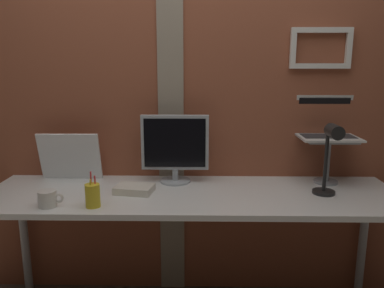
{
  "coord_description": "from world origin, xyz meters",
  "views": [
    {
      "loc": [
        0.11,
        -1.89,
        1.46
      ],
      "look_at": [
        0.08,
        0.16,
        1.02
      ],
      "focal_mm": 35.36,
      "sensor_mm": 36.0,
      "label": 1
    }
  ],
  "objects_px": {
    "whiteboard_panel": "(70,157)",
    "desk_lamp": "(330,152)",
    "laptop": "(326,126)",
    "coffee_mug": "(48,199)",
    "pen_cup": "(93,195)",
    "monitor": "(175,146)"
  },
  "relations": [
    {
      "from": "laptop",
      "to": "desk_lamp",
      "type": "relative_size",
      "value": 0.85
    },
    {
      "from": "desk_lamp",
      "to": "laptop",
      "type": "bearing_deg",
      "value": 76.71
    },
    {
      "from": "whiteboard_panel",
      "to": "desk_lamp",
      "type": "height_order",
      "value": "desk_lamp"
    },
    {
      "from": "whiteboard_panel",
      "to": "pen_cup",
      "type": "bearing_deg",
      "value": -60.01
    },
    {
      "from": "laptop",
      "to": "monitor",
      "type": "bearing_deg",
      "value": -175.43
    },
    {
      "from": "laptop",
      "to": "pen_cup",
      "type": "bearing_deg",
      "value": -159.53
    },
    {
      "from": "pen_cup",
      "to": "coffee_mug",
      "type": "distance_m",
      "value": 0.22
    },
    {
      "from": "desk_lamp",
      "to": "coffee_mug",
      "type": "xyz_separation_m",
      "value": [
        -1.42,
        -0.16,
        -0.2
      ]
    },
    {
      "from": "desk_lamp",
      "to": "coffee_mug",
      "type": "distance_m",
      "value": 1.44
    },
    {
      "from": "laptop",
      "to": "coffee_mug",
      "type": "xyz_separation_m",
      "value": [
        -1.49,
        -0.47,
        -0.29
      ]
    },
    {
      "from": "monitor",
      "to": "coffee_mug",
      "type": "relative_size",
      "value": 3.21
    },
    {
      "from": "laptop",
      "to": "desk_lamp",
      "type": "xyz_separation_m",
      "value": [
        -0.07,
        -0.31,
        -0.09
      ]
    },
    {
      "from": "whiteboard_panel",
      "to": "laptop",
      "type": "bearing_deg",
      "value": 1.35
    },
    {
      "from": "laptop",
      "to": "desk_lamp",
      "type": "distance_m",
      "value": 0.33
    },
    {
      "from": "pen_cup",
      "to": "desk_lamp",
      "type": "bearing_deg",
      "value": 7.57
    },
    {
      "from": "monitor",
      "to": "whiteboard_panel",
      "type": "bearing_deg",
      "value": 176.81
    },
    {
      "from": "pen_cup",
      "to": "coffee_mug",
      "type": "height_order",
      "value": "pen_cup"
    },
    {
      "from": "monitor",
      "to": "coffee_mug",
      "type": "distance_m",
      "value": 0.75
    },
    {
      "from": "monitor",
      "to": "whiteboard_panel",
      "type": "height_order",
      "value": "monitor"
    },
    {
      "from": "desk_lamp",
      "to": "pen_cup",
      "type": "bearing_deg",
      "value": -172.43
    },
    {
      "from": "laptop",
      "to": "coffee_mug",
      "type": "bearing_deg",
      "value": -162.37
    },
    {
      "from": "whiteboard_panel",
      "to": "pen_cup",
      "type": "distance_m",
      "value": 0.51
    }
  ]
}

